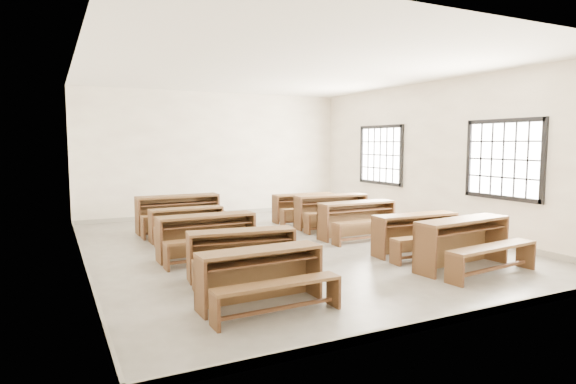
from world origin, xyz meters
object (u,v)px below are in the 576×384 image
desk_set_2 (208,233)px  desk_set_3 (187,222)px  desk_set_0 (262,273)px  desk_set_9 (304,206)px  desk_set_4 (179,211)px  desk_set_8 (332,209)px  desk_set_7 (358,217)px  desk_set_6 (417,231)px  desk_set_1 (243,250)px  desk_set_5 (465,240)px

desk_set_2 → desk_set_3: 1.60m
desk_set_0 → desk_set_9: desk_set_9 is taller
desk_set_4 → desk_set_8: desk_set_4 is taller
desk_set_7 → desk_set_8: desk_set_8 is taller
desk_set_2 → desk_set_9: desk_set_2 is taller
desk_set_0 → desk_set_6: (3.39, 1.21, 0.01)m
desk_set_1 → desk_set_6: (3.17, 0.01, 0.01)m
desk_set_5 → desk_set_7: (-0.08, 2.69, -0.02)m
desk_set_3 → desk_set_6: size_ratio=0.91×
desk_set_2 → desk_set_9: size_ratio=1.05×
desk_set_3 → desk_set_5: bearing=-52.6°
desk_set_2 → desk_set_6: (3.27, -1.32, -0.02)m
desk_set_0 → desk_set_1: (0.22, 1.20, 0.00)m
desk_set_7 → desk_set_8: (0.14, 1.22, 0.01)m
desk_set_2 → desk_set_5: 4.04m
desk_set_1 → desk_set_4: 3.93m
desk_set_1 → desk_set_5: size_ratio=0.90×
desk_set_1 → desk_set_3: desk_set_1 is taller
desk_set_3 → desk_set_4: size_ratio=0.81×
desk_set_2 → desk_set_7: size_ratio=1.00×
desk_set_2 → desk_set_7: bearing=4.8°
desk_set_5 → desk_set_1: bearing=155.7°
desk_set_2 → desk_set_5: (3.27, -2.38, 0.02)m
desk_set_3 → desk_set_6: 4.33m
desk_set_4 → desk_set_5: (3.12, -4.97, -0.01)m
desk_set_2 → desk_set_5: size_ratio=0.91×
desk_set_0 → desk_set_3: size_ratio=1.06×
desk_set_4 → desk_set_6: size_ratio=1.12×
desk_set_0 → desk_set_7: desk_set_7 is taller
desk_set_0 → desk_set_3: 4.14m
desk_set_1 → desk_set_7: (3.09, 1.65, 0.03)m
desk_set_8 → desk_set_7: bearing=-91.4°
desk_set_2 → desk_set_8: 3.67m
desk_set_1 → desk_set_8: desk_set_8 is taller
desk_set_1 → desk_set_9: 4.97m
desk_set_3 → desk_set_9: size_ratio=0.93×
desk_set_4 → desk_set_5: 5.87m
desk_set_2 → desk_set_6: bearing=-22.8°
desk_set_4 → desk_set_7: bearing=-38.4°
desk_set_6 → desk_set_2: bearing=160.4°
desk_set_7 → desk_set_6: bearing=-87.6°
desk_set_4 → desk_set_7: size_ratio=1.08×
desk_set_8 → desk_set_0: bearing=-125.3°
desk_set_4 → desk_set_6: (3.11, -3.92, -0.05)m
desk_set_3 → desk_set_2: bearing=-94.1°
desk_set_0 → desk_set_9: bearing=55.2°
desk_set_4 → desk_set_7: (3.04, -2.28, -0.03)m
desk_set_0 → desk_set_2: desk_set_2 is taller
desk_set_3 → desk_set_0: bearing=-94.1°
desk_set_4 → desk_set_9: desk_set_4 is taller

